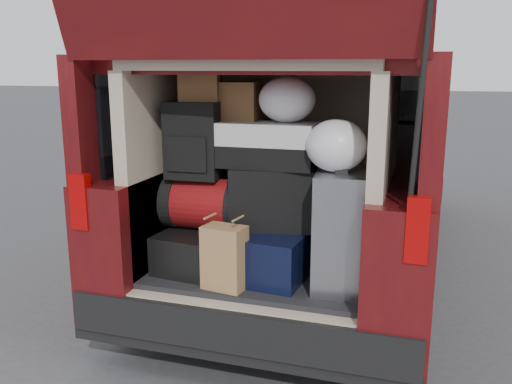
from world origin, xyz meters
TOP-DOWN VIEW (x-y plane):
  - ground at (0.00, 0.00)m, footprint 80.00×80.00m
  - minivan at (0.00, 1.86)m, footprint 1.90×5.35m
  - load_floor at (0.00, 0.28)m, footprint 1.24×1.05m
  - black_hardshell at (-0.35, 0.13)m, footprint 0.47×0.61m
  - navy_hardshell at (0.03, 0.16)m, footprint 0.55×0.66m
  - silver_roller at (0.46, 0.07)m, footprint 0.30×0.45m
  - kraft_bag at (-0.12, -0.15)m, footprint 0.24×0.18m
  - red_duffel at (-0.35, 0.16)m, footprint 0.48×0.32m
  - black_soft_case at (0.06, 0.19)m, footprint 0.53×0.38m
  - backpack at (-0.40, 0.12)m, footprint 0.32×0.20m
  - twotone_duffel at (0.02, 0.19)m, footprint 0.56×0.29m
  - grocery_sack_lower at (-0.38, 0.19)m, footprint 0.25×0.22m
  - grocery_sack_upper at (-0.17, 0.26)m, footprint 0.22×0.19m
  - plastic_bag_center at (0.13, 0.21)m, footprint 0.34×0.32m
  - plastic_bag_right at (0.43, 0.05)m, footprint 0.33×0.32m

SIDE VIEW (x-z plane):
  - ground at x=0.00m, z-range 0.00..0.00m
  - load_floor at x=0.00m, z-range 0.00..0.55m
  - black_hardshell at x=-0.35m, z-range 0.55..0.78m
  - navy_hardshell at x=0.03m, z-range 0.55..0.82m
  - kraft_bag at x=-0.12m, z-range 0.55..0.90m
  - silver_roller at x=0.46m, z-range 0.55..1.19m
  - minivan at x=0.00m, z-range -0.47..2.29m
  - red_duffel at x=-0.35m, z-range 0.78..1.09m
  - black_soft_case at x=0.06m, z-range 0.82..1.17m
  - twotone_duffel at x=0.02m, z-range 1.17..1.42m
  - backpack at x=-0.40m, z-range 1.09..1.53m
  - plastic_bag_right at x=0.43m, z-range 1.19..1.46m
  - grocery_sack_upper at x=-0.17m, z-range 1.42..1.63m
  - plastic_bag_center at x=0.13m, z-range 1.42..1.67m
  - grocery_sack_lower at x=-0.38m, z-range 1.53..1.73m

